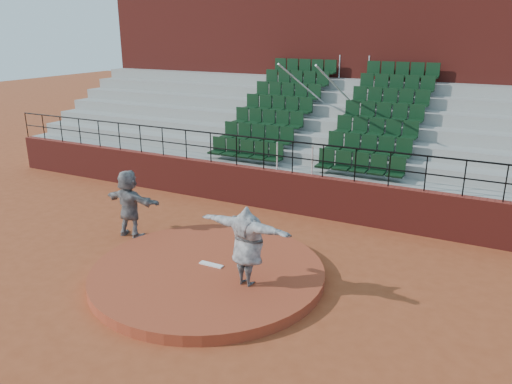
# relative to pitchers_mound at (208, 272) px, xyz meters

# --- Properties ---
(ground) EXTENTS (90.00, 90.00, 0.00)m
(ground) POSITION_rel_pitchers_mound_xyz_m (0.00, 0.00, -0.12)
(ground) COLOR brown
(ground) RESTS_ON ground
(pitchers_mound) EXTENTS (5.50, 5.50, 0.25)m
(pitchers_mound) POSITION_rel_pitchers_mound_xyz_m (0.00, 0.00, 0.00)
(pitchers_mound) COLOR #983A22
(pitchers_mound) RESTS_ON ground
(pitching_rubber) EXTENTS (0.60, 0.15, 0.03)m
(pitching_rubber) POSITION_rel_pitchers_mound_xyz_m (0.00, 0.15, 0.14)
(pitching_rubber) COLOR white
(pitching_rubber) RESTS_ON pitchers_mound
(boundary_wall) EXTENTS (24.00, 0.30, 1.30)m
(boundary_wall) POSITION_rel_pitchers_mound_xyz_m (0.00, 5.00, 0.53)
(boundary_wall) COLOR maroon
(boundary_wall) RESTS_ON ground
(wall_railing) EXTENTS (24.04, 0.05, 1.03)m
(wall_railing) POSITION_rel_pitchers_mound_xyz_m (0.00, 5.00, 1.90)
(wall_railing) COLOR black
(wall_railing) RESTS_ON boundary_wall
(seating_deck) EXTENTS (24.00, 5.97, 4.63)m
(seating_deck) POSITION_rel_pitchers_mound_xyz_m (0.00, 8.65, 1.31)
(seating_deck) COLOR gray
(seating_deck) RESTS_ON ground
(press_box_facade) EXTENTS (24.00, 3.00, 7.10)m
(press_box_facade) POSITION_rel_pitchers_mound_xyz_m (0.00, 12.60, 3.43)
(press_box_facade) COLOR maroon
(press_box_facade) RESTS_ON ground
(pitcher) EXTENTS (2.28, 0.80, 1.82)m
(pitcher) POSITION_rel_pitchers_mound_xyz_m (1.19, -0.24, 1.03)
(pitcher) COLOR black
(pitcher) RESTS_ON pitchers_mound
(fielder) EXTENTS (1.80, 0.59, 1.94)m
(fielder) POSITION_rel_pitchers_mound_xyz_m (-3.29, 1.14, 0.84)
(fielder) COLOR black
(fielder) RESTS_ON ground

